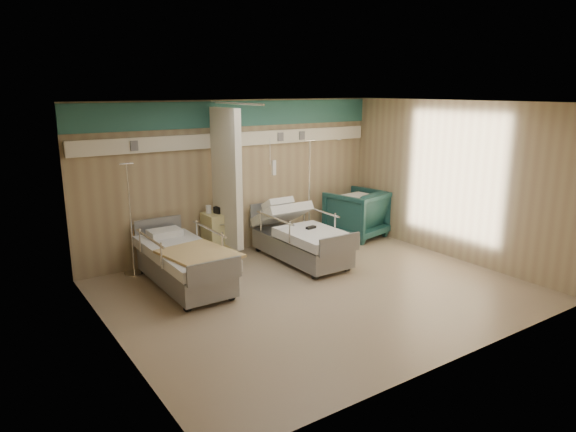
{
  "coord_description": "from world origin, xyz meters",
  "views": [
    {
      "loc": [
        -4.46,
        -5.79,
        2.99
      ],
      "look_at": [
        -0.14,
        0.6,
        1.07
      ],
      "focal_mm": 32.0,
      "sensor_mm": 36.0,
      "label": 1
    }
  ],
  "objects_px": {
    "iv_stand_right": "(309,223)",
    "iv_stand_left": "(133,252)",
    "bed_right": "(301,244)",
    "bedside_cabinet": "(219,236)",
    "visitor_armchair": "(357,214)",
    "bed_left": "(184,267)"
  },
  "relations": [
    {
      "from": "bed_right",
      "to": "iv_stand_right",
      "type": "bearing_deg",
      "value": 46.12
    },
    {
      "from": "bed_right",
      "to": "bedside_cabinet",
      "type": "distance_m",
      "value": 1.46
    },
    {
      "from": "bed_left",
      "to": "iv_stand_left",
      "type": "distance_m",
      "value": 1.09
    },
    {
      "from": "bed_left",
      "to": "bedside_cabinet",
      "type": "xyz_separation_m",
      "value": [
        1.05,
        0.9,
        0.11
      ]
    },
    {
      "from": "bed_right",
      "to": "bedside_cabinet",
      "type": "bearing_deg",
      "value": 141.95
    },
    {
      "from": "bed_right",
      "to": "bed_left",
      "type": "bearing_deg",
      "value": 180.0
    },
    {
      "from": "bed_right",
      "to": "visitor_armchair",
      "type": "bearing_deg",
      "value": 17.97
    },
    {
      "from": "bed_right",
      "to": "bedside_cabinet",
      "type": "height_order",
      "value": "bedside_cabinet"
    },
    {
      "from": "visitor_armchair",
      "to": "bed_right",
      "type": "bearing_deg",
      "value": 5.65
    },
    {
      "from": "visitor_armchair",
      "to": "iv_stand_left",
      "type": "height_order",
      "value": "iv_stand_left"
    },
    {
      "from": "iv_stand_right",
      "to": "iv_stand_left",
      "type": "height_order",
      "value": "iv_stand_right"
    },
    {
      "from": "bed_right",
      "to": "bedside_cabinet",
      "type": "relative_size",
      "value": 2.54
    },
    {
      "from": "bedside_cabinet",
      "to": "iv_stand_left",
      "type": "bearing_deg",
      "value": 177.01
    },
    {
      "from": "bed_right",
      "to": "visitor_armchair",
      "type": "distance_m",
      "value": 1.95
    },
    {
      "from": "bed_left",
      "to": "iv_stand_right",
      "type": "height_order",
      "value": "iv_stand_right"
    },
    {
      "from": "bed_right",
      "to": "bedside_cabinet",
      "type": "xyz_separation_m",
      "value": [
        -1.15,
        0.9,
        0.11
      ]
    },
    {
      "from": "iv_stand_left",
      "to": "visitor_armchair",
      "type": "bearing_deg",
      "value": -4.79
    },
    {
      "from": "bed_left",
      "to": "iv_stand_left",
      "type": "height_order",
      "value": "iv_stand_left"
    },
    {
      "from": "bedside_cabinet",
      "to": "visitor_armchair",
      "type": "bearing_deg",
      "value": -5.71
    },
    {
      "from": "visitor_armchair",
      "to": "iv_stand_right",
      "type": "height_order",
      "value": "iv_stand_right"
    },
    {
      "from": "iv_stand_right",
      "to": "bed_right",
      "type": "bearing_deg",
      "value": -133.88
    },
    {
      "from": "iv_stand_right",
      "to": "visitor_armchair",
      "type": "bearing_deg",
      "value": -9.76
    }
  ]
}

